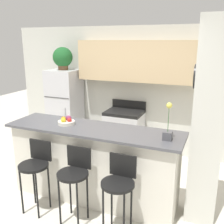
{
  "coord_description": "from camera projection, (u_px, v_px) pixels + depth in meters",
  "views": [
    {
      "loc": [
        1.56,
        -3.07,
        2.26
      ],
      "look_at": [
        0.0,
        0.69,
        1.15
      ],
      "focal_mm": 42.0,
      "sensor_mm": 36.0,
      "label": 1
    }
  ],
  "objects": [
    {
      "name": "ground_plane",
      "position": [
        94.0,
        197.0,
        3.91
      ],
      "size": [
        14.0,
        14.0,
        0.0
      ],
      "primitive_type": "plane",
      "color": "beige"
    },
    {
      "name": "wall_back",
      "position": [
        141.0,
        78.0,
        5.17
      ],
      "size": [
        5.6,
        0.38,
        2.55
      ],
      "color": "silver",
      "rests_on": "ground_plane"
    },
    {
      "name": "pillar_right",
      "position": [
        208.0,
        125.0,
        3.14
      ],
      "size": [
        0.38,
        0.32,
        2.55
      ],
      "color": "silver",
      "rests_on": "ground_plane"
    },
    {
      "name": "counter_bar",
      "position": [
        94.0,
        164.0,
        3.76
      ],
      "size": [
        2.5,
        0.69,
        1.09
      ],
      "color": "silver",
      "rests_on": "ground_plane"
    },
    {
      "name": "refrigerator",
      "position": [
        65.0,
        108.0,
        5.7
      ],
      "size": [
        0.62,
        0.63,
        1.67
      ],
      "color": "silver",
      "rests_on": "ground_plane"
    },
    {
      "name": "stove_range",
      "position": [
        124.0,
        132.0,
        5.32
      ],
      "size": [
        0.72,
        0.59,
        1.07
      ],
      "color": "silver",
      "rests_on": "ground_plane"
    },
    {
      "name": "bar_stool_left",
      "position": [
        36.0,
        166.0,
        3.48
      ],
      "size": [
        0.39,
        0.39,
        0.97
      ],
      "color": "black",
      "rests_on": "ground_plane"
    },
    {
      "name": "bar_stool_mid",
      "position": [
        74.0,
        174.0,
        3.26
      ],
      "size": [
        0.39,
        0.39,
        0.97
      ],
      "color": "black",
      "rests_on": "ground_plane"
    },
    {
      "name": "bar_stool_right",
      "position": [
        119.0,
        184.0,
        3.04
      ],
      "size": [
        0.39,
        0.39,
        0.97
      ],
      "color": "black",
      "rests_on": "ground_plane"
    },
    {
      "name": "potted_plant_on_fridge",
      "position": [
        63.0,
        58.0,
        5.42
      ],
      "size": [
        0.41,
        0.41,
        0.47
      ],
      "color": "brown",
      "rests_on": "refrigerator"
    },
    {
      "name": "orchid_vase",
      "position": [
        168.0,
        129.0,
        3.16
      ],
      "size": [
        0.11,
        0.11,
        0.47
      ],
      "color": "#4C4C51",
      "rests_on": "counter_bar"
    },
    {
      "name": "fruit_bowl",
      "position": [
        66.0,
        121.0,
        3.77
      ],
      "size": [
        0.24,
        0.24,
        0.12
      ],
      "color": "silver",
      "rests_on": "counter_bar"
    },
    {
      "name": "trash_bin",
      "position": [
        83.0,
        143.0,
        5.49
      ],
      "size": [
        0.28,
        0.28,
        0.38
      ],
      "color": "#59595B",
      "rests_on": "ground_plane"
    }
  ]
}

